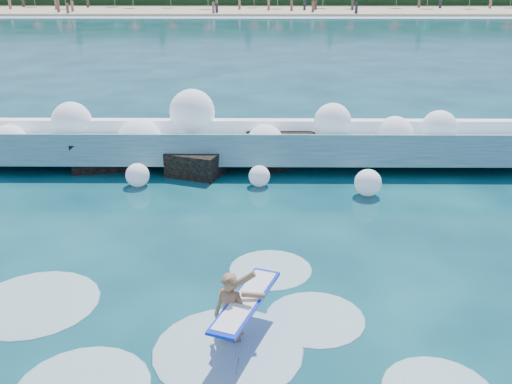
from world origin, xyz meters
TOP-DOWN VIEW (x-y plane):
  - ground at (0.00, 0.00)m, footprint 200.00×200.00m
  - beach at (0.00, 78.00)m, footprint 140.00×20.00m
  - wet_band at (0.00, 67.00)m, footprint 140.00×5.00m
  - breaking_wave at (0.69, 7.89)m, footprint 19.78×3.01m
  - rock_cluster at (-0.81, 7.33)m, footprint 8.05×3.16m
  - surfer_with_board at (1.15, -2.10)m, footprint 1.24×2.82m
  - wave_spray at (0.36, 7.67)m, footprint 15.13×4.67m
  - surf_foam at (0.24, -1.85)m, footprint 9.32×5.78m
  - beachgoers at (1.30, 75.55)m, footprint 109.12×12.30m

SIDE VIEW (x-z plane):
  - ground at x=0.00m, z-range 0.00..0.00m
  - surf_foam at x=0.24m, z-range -0.07..0.07m
  - wet_band at x=0.00m, z-range 0.00..0.08m
  - beach at x=0.00m, z-range 0.00..0.40m
  - rock_cluster at x=-0.81m, z-range -0.23..1.02m
  - surfer_with_board at x=1.15m, z-range -0.21..1.39m
  - breaking_wave at x=0.69m, z-range -0.26..1.45m
  - wave_spray at x=0.36m, z-range -0.10..2.27m
  - beachgoers at x=1.30m, z-range 0.14..2.08m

